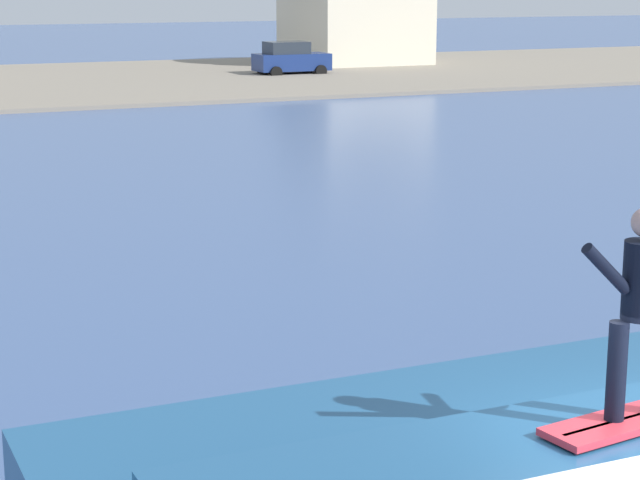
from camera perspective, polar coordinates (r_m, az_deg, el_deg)
surfboard at (r=9.85m, az=15.56°, el=-8.47°), size 1.89×0.70×0.06m
car_far_shore at (r=62.32m, az=-1.48°, el=8.97°), size 3.97×2.12×1.86m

